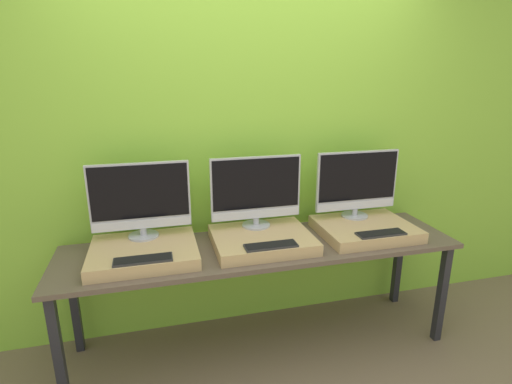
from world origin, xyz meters
TOP-DOWN VIEW (x-y plane):
  - ground_plane at (0.00, 0.00)m, footprint 12.00×12.00m
  - wall_back at (0.00, 0.70)m, footprint 8.00×0.04m
  - workbench at (0.00, 0.31)m, footprint 2.51×0.63m
  - wooden_riser_left at (-0.72, 0.31)m, footprint 0.62×0.51m
  - monitor_left at (-0.72, 0.46)m, footprint 0.60×0.19m
  - keyboard_left at (-0.72, 0.12)m, footprint 0.31×0.10m
  - wooden_riser_center at (0.00, 0.31)m, footprint 0.62×0.51m
  - monitor_center at (0.00, 0.46)m, footprint 0.60×0.19m
  - keyboard_center at (0.00, 0.12)m, footprint 0.31×0.10m
  - wooden_riser_right at (0.72, 0.31)m, footprint 0.62×0.51m
  - monitor_right at (0.72, 0.46)m, footprint 0.60×0.19m
  - keyboard_right at (0.72, 0.12)m, footprint 0.31×0.10m

SIDE VIEW (x-z plane):
  - ground_plane at x=0.00m, z-range 0.00..0.00m
  - workbench at x=0.00m, z-range 0.31..1.05m
  - wooden_riser_left at x=-0.72m, z-range 0.74..0.82m
  - wooden_riser_center at x=0.00m, z-range 0.74..0.82m
  - wooden_riser_right at x=0.72m, z-range 0.74..0.82m
  - keyboard_left at x=-0.72m, z-range 0.82..0.83m
  - keyboard_center at x=0.00m, z-range 0.82..0.83m
  - keyboard_right at x=0.72m, z-range 0.82..0.83m
  - monitor_left at x=-0.72m, z-range 0.83..1.30m
  - monitor_center at x=0.00m, z-range 0.83..1.30m
  - monitor_right at x=0.72m, z-range 0.83..1.30m
  - wall_back at x=0.00m, z-range 0.00..2.60m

